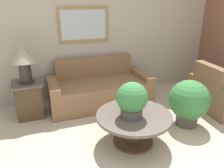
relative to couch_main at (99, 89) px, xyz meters
name	(u,v)px	position (x,y,z in m)	size (l,w,h in m)	color
wall_back	(101,33)	(0.21, 0.51, 1.01)	(6.99, 0.09, 2.60)	#B2A893
couch_main	(99,89)	(0.00, 0.00, 0.00)	(1.92, 0.89, 0.86)	brown
armchair	(222,93)	(2.10, -0.97, 0.00)	(0.97, 1.16, 0.86)	brown
coffee_table	(134,122)	(0.08, -1.40, 0.03)	(1.05, 1.05, 0.45)	#4C3823
side_table	(29,99)	(-1.29, -0.08, 0.03)	(0.50, 0.50, 0.63)	#4C3823
table_lamp	(23,58)	(-1.29, -0.08, 0.76)	(0.43, 0.43, 0.63)	#2D2823
potted_plant_on_table	(132,99)	(0.02, -1.44, 0.41)	(0.42, 0.42, 0.49)	#4C4742
potted_plant_floor	(189,101)	(1.11, -1.27, 0.13)	(0.64, 0.64, 0.76)	#4C4742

